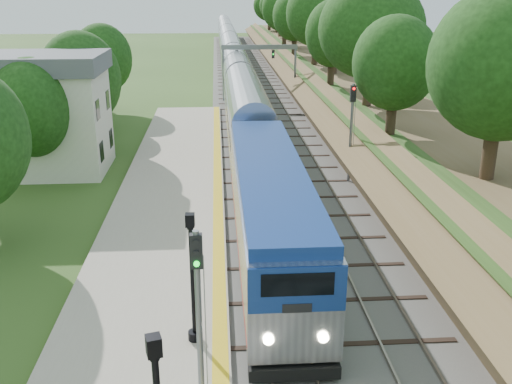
{
  "coord_description": "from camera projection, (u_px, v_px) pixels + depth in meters",
  "views": [
    {
      "loc": [
        -2.26,
        -8.92,
        12.0
      ],
      "look_at": [
        -0.5,
        16.74,
        2.8
      ],
      "focal_mm": 40.0,
      "sensor_mm": 36.0,
      "label": 1
    }
  ],
  "objects": [
    {
      "name": "trackbed",
      "position": [
        252.0,
        93.0,
        69.03
      ],
      "size": [
        9.5,
        170.0,
        0.28
      ],
      "color": "#4C4944",
      "rests_on": "ground"
    },
    {
      "name": "platform",
      "position": [
        159.0,
        251.0,
        27.2
      ],
      "size": [
        6.4,
        68.0,
        0.38
      ],
      "primitive_type": "cube",
      "color": "#9F9380",
      "rests_on": "ground"
    },
    {
      "name": "yellow_stripe",
      "position": [
        219.0,
        245.0,
        27.31
      ],
      "size": [
        0.55,
        68.0,
        0.01
      ],
      "primitive_type": "cube",
      "color": "gold",
      "rests_on": "platform"
    },
    {
      "name": "embankment",
      "position": [
        321.0,
        77.0,
        68.93
      ],
      "size": [
        10.64,
        170.0,
        11.7
      ],
      "color": "brown",
      "rests_on": "ground"
    },
    {
      "name": "station_building",
      "position": [
        43.0,
        113.0,
        38.47
      ],
      "size": [
        8.6,
        6.6,
        8.0
      ],
      "color": "white",
      "rests_on": "ground"
    },
    {
      "name": "signal_gantry",
      "position": [
        259.0,
        58.0,
        62.76
      ],
      "size": [
        8.4,
        0.38,
        6.2
      ],
      "color": "slate",
      "rests_on": "ground"
    },
    {
      "name": "trees_behind_platform",
      "position": [
        47.0,
        140.0,
        29.73
      ],
      "size": [
        7.82,
        53.32,
        7.21
      ],
      "color": "#332316",
      "rests_on": "ground"
    },
    {
      "name": "train",
      "position": [
        232.0,
        59.0,
        82.98
      ],
      "size": [
        3.02,
        141.82,
        4.44
      ],
      "color": "black",
      "rests_on": "trackbed"
    },
    {
      "name": "lamppost_far",
      "position": [
        193.0,
        286.0,
        19.31
      ],
      "size": [
        0.47,
        0.47,
        4.75
      ],
      "color": "black",
      "rests_on": "platform"
    },
    {
      "name": "signal_platform",
      "position": [
        198.0,
        304.0,
        15.59
      ],
      "size": [
        0.33,
        0.26,
        5.67
      ],
      "color": "slate",
      "rests_on": "platform"
    },
    {
      "name": "signal_farside",
      "position": [
        352.0,
        123.0,
        36.05
      ],
      "size": [
        0.35,
        0.28,
        6.33
      ],
      "color": "slate",
      "rests_on": "ground"
    }
  ]
}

